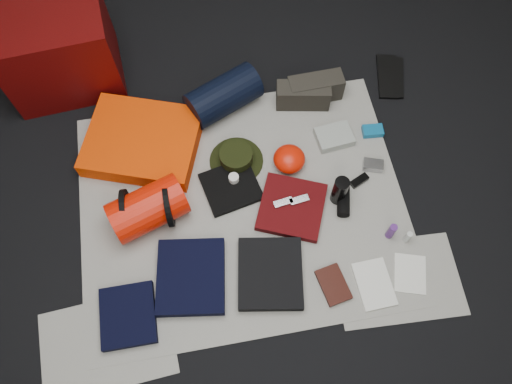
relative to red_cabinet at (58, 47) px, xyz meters
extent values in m
cube|color=black|center=(0.82, -0.97, -0.25)|extent=(4.50, 4.50, 0.02)
cube|color=#B1B0A3|center=(0.82, -0.97, -0.23)|extent=(1.60, 1.30, 0.01)
cube|color=#B1B0A3|center=(0.12, -1.52, -0.23)|extent=(0.61, 0.44, 0.00)
cube|color=#B1B0A3|center=(1.47, -1.47, -0.23)|extent=(0.60, 0.43, 0.00)
cube|color=#4D0605|center=(0.00, 0.00, 0.00)|extent=(0.60, 0.52, 0.47)
cube|color=#F83F02|center=(0.37, -0.54, -0.18)|extent=(0.68, 0.62, 0.10)
cylinder|color=red|center=(0.37, -0.95, -0.13)|extent=(0.40, 0.31, 0.21)
cylinder|color=black|center=(0.27, -0.95, -0.12)|extent=(0.02, 0.22, 0.22)
cylinder|color=black|center=(0.47, -0.95, -0.12)|extent=(0.03, 0.22, 0.22)
cylinder|color=black|center=(0.82, -0.37, -0.13)|extent=(0.44, 0.34, 0.20)
cylinder|color=black|center=(0.83, -0.71, -0.23)|extent=(0.35, 0.35, 0.01)
cylinder|color=black|center=(0.83, -0.71, -0.18)|extent=(0.17, 0.17, 0.07)
cube|color=#2B2821|center=(1.24, -0.42, -0.16)|extent=(0.30, 0.16, 0.14)
cube|color=#2B2821|center=(1.32, -0.38, -0.16)|extent=(0.30, 0.12, 0.15)
cube|color=black|center=(1.76, -0.33, -0.23)|extent=(0.17, 0.32, 0.02)
cube|color=black|center=(1.79, -0.34, -0.23)|extent=(0.18, 0.30, 0.02)
cube|color=black|center=(0.22, -1.42, -0.21)|extent=(0.24, 0.28, 0.04)
cube|color=black|center=(0.52, -1.29, -0.20)|extent=(0.36, 0.39, 0.06)
cube|color=black|center=(0.89, -1.34, -0.20)|extent=(0.35, 0.38, 0.05)
cube|color=black|center=(0.78, -0.86, -0.22)|extent=(0.31, 0.30, 0.03)
cube|color=#490709|center=(1.05, -1.03, -0.21)|extent=(0.40, 0.40, 0.04)
ellipsoid|color=red|center=(1.09, -0.78, -0.18)|extent=(0.19, 0.19, 0.11)
cube|color=gray|center=(1.36, -0.67, -0.21)|extent=(0.20, 0.16, 0.05)
cylinder|color=black|center=(1.29, -1.01, -0.14)|extent=(0.10, 0.10, 0.18)
cylinder|color=black|center=(1.31, -1.04, -0.20)|extent=(0.10, 0.17, 0.06)
cube|color=#A3A3A8|center=(1.51, -0.87, -0.21)|extent=(0.12, 0.09, 0.04)
cube|color=#0E5D8C|center=(1.57, -0.67, -0.21)|extent=(0.11, 0.08, 0.03)
cylinder|color=#532475|center=(1.49, -1.25, -0.18)|extent=(0.05, 0.05, 0.11)
cylinder|color=silver|center=(1.56, -1.28, -0.19)|extent=(0.04, 0.04, 0.08)
cube|color=black|center=(1.16, -1.44, -0.22)|extent=(0.15, 0.20, 0.02)
cube|color=silver|center=(1.35, -1.47, -0.22)|extent=(0.16, 0.23, 0.01)
cube|color=silver|center=(1.53, -1.45, -0.23)|extent=(0.19, 0.22, 0.01)
cube|color=black|center=(1.42, -0.94, -0.22)|extent=(0.11, 0.08, 0.02)
cube|color=#A3A3A8|center=(0.15, -1.45, -0.22)|extent=(0.07, 0.07, 0.01)
cylinder|color=silver|center=(0.80, -0.83, -0.19)|extent=(0.05, 0.05, 0.04)
cube|color=#A3A3A8|center=(1.01, -1.01, -0.18)|extent=(0.10, 0.05, 0.01)
cube|color=#A3A3A8|center=(1.09, -1.01, -0.18)|extent=(0.10, 0.05, 0.01)
camera|label=1|loc=(0.71, -1.96, 2.05)|focal=35.00mm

